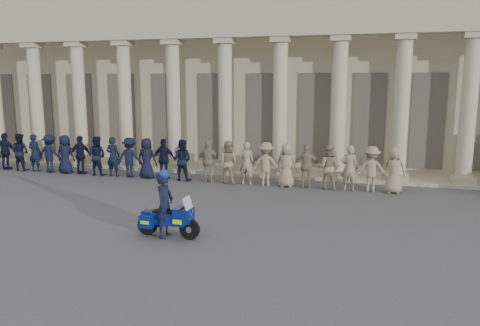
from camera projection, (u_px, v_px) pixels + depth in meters
The scene contains 5 objects.
ground at pixel (189, 225), 14.44m from camera, with size 90.00×90.00×0.00m, color #48484A.
building at pixel (280, 78), 27.63m from camera, with size 40.00×12.50×9.00m.
officer_rank at pixel (157, 159), 21.04m from camera, with size 21.14×0.70×1.84m.
motorcycle at pixel (169, 219), 13.23m from camera, with size 1.92×0.79×1.23m.
rider at pixel (165, 204), 13.18m from camera, with size 0.47×0.70×1.96m.
Camera 1 is at (5.25, -12.95, 4.40)m, focal length 35.00 mm.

